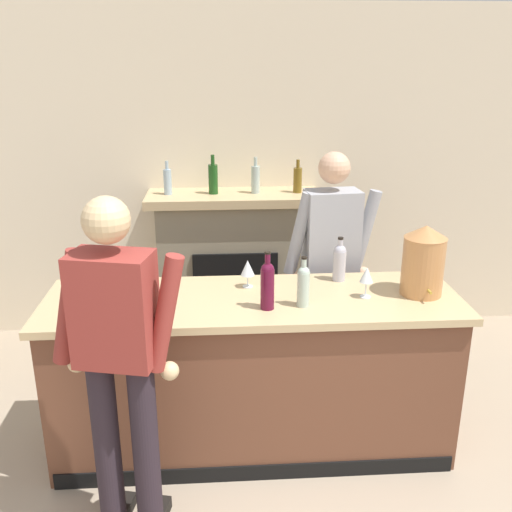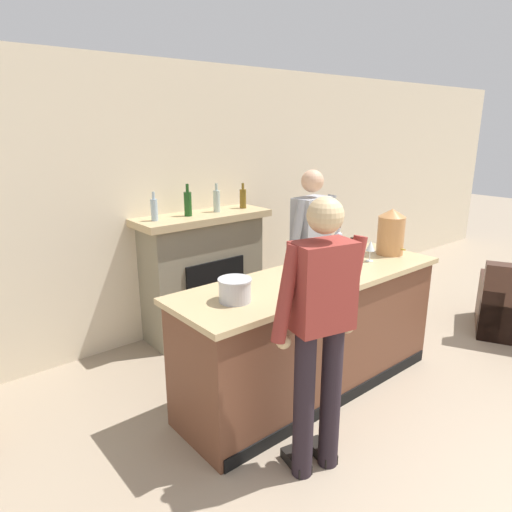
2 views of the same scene
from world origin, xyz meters
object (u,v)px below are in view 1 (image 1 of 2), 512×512
fireplace_stone (235,266)px  person_customer (119,362)px  copper_dispenser (423,260)px  wine_bottle_chardonnay_pale (303,284)px  wine_glass_front_right (367,276)px  wine_bottle_rose_blush (267,283)px  wine_bottle_cabernet_heavy (340,261)px  person_bartender (330,266)px  ice_bucket_steel (109,291)px  wine_glass_by_dispenser (248,268)px

fireplace_stone → person_customer: (-0.60, -2.18, 0.33)m
copper_dispenser → wine_bottle_chardonnay_pale: 0.73m
copper_dispenser → wine_glass_front_right: 0.35m
copper_dispenser → wine_bottle_chardonnay_pale: size_ratio=1.44×
fireplace_stone → wine_bottle_rose_blush: fireplace_stone is taller
fireplace_stone → wine_bottle_cabernet_heavy: fireplace_stone is taller
person_bartender → wine_bottle_rose_blush: 0.91m
wine_bottle_chardonnay_pale → wine_bottle_cabernet_heavy: 0.47m
ice_bucket_steel → wine_bottle_rose_blush: wine_bottle_rose_blush is taller
person_bartender → wine_glass_front_right: person_bartender is taller
fireplace_stone → person_customer: 2.28m
person_customer → wine_bottle_rose_blush: (0.73, 0.51, 0.17)m
fireplace_stone → wine_bottle_cabernet_heavy: 1.49m
person_customer → wine_bottle_rose_blush: 0.91m
wine_bottle_rose_blush → wine_bottle_cabernet_heavy: (0.48, 0.40, -0.02)m
copper_dispenser → wine_glass_by_dispenser: size_ratio=2.43×
fireplace_stone → wine_bottle_cabernet_heavy: (0.62, -1.27, 0.48)m
person_bartender → wine_bottle_rose_blush: (-0.50, -0.74, 0.18)m
wine_bottle_cabernet_heavy → wine_glass_front_right: bearing=-70.5°
ice_bucket_steel → wine_glass_by_dispenser: size_ratio=1.33×
person_customer → wine_bottle_cabernet_heavy: size_ratio=6.32×
person_bartender → wine_glass_by_dispenser: 0.74m
fireplace_stone → wine_bottle_rose_blush: size_ratio=4.80×
person_bartender → wine_bottle_chardonnay_pale: person_bartender is taller
person_bartender → wine_bottle_chardonnay_pale: size_ratio=6.01×
person_customer → wine_bottle_cabernet_heavy: (1.22, 0.91, 0.15)m
person_bartender → person_customer: bearing=-134.5°
fireplace_stone → person_bartender: (0.63, -0.92, 0.32)m
fireplace_stone → copper_dispenser: fireplace_stone is taller
fireplace_stone → wine_glass_by_dispenser: bearing=-88.2°
person_customer → wine_bottle_cabernet_heavy: person_customer is taller
wine_bottle_cabernet_heavy → wine_glass_by_dispenser: wine_bottle_cabernet_heavy is taller
ice_bucket_steel → wine_glass_by_dispenser: wine_glass_by_dispenser is taller
ice_bucket_steel → wine_bottle_rose_blush: size_ratio=0.69×
person_customer → wine_bottle_chardonnay_pale: 1.09m
fireplace_stone → person_customer: person_customer is taller
fireplace_stone → wine_glass_by_dispenser: size_ratio=9.28×
copper_dispenser → ice_bucket_steel: size_ratio=1.83×
person_customer → copper_dispenser: person_customer is taller
fireplace_stone → wine_bottle_cabernet_heavy: bearing=-64.0°
copper_dispenser → wine_bottle_cabernet_heavy: bearing=150.3°
ice_bucket_steel → wine_bottle_chardonnay_pale: 1.09m
person_customer → wine_bottle_chardonnay_pale: size_ratio=6.08×
copper_dispenser → wine_glass_front_right: size_ratio=2.25×
wine_bottle_cabernet_heavy → person_customer: bearing=-143.2°
person_customer → wine_glass_by_dispenser: 1.06m
ice_bucket_steel → wine_bottle_chardonnay_pale: (1.09, -0.10, 0.05)m
fireplace_stone → copper_dispenser: bearing=-55.2°
copper_dispenser → wine_bottle_chardonnay_pale: copper_dispenser is taller
wine_glass_by_dispenser → wine_bottle_cabernet_heavy: bearing=7.6°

